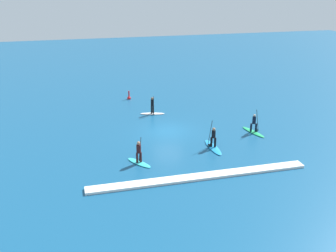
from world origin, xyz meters
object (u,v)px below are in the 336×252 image
object	(u,v)px
surfer_on_teal_board	(139,157)
surfer_on_green_board	(254,128)
surfer_on_blue_board	(213,143)
surfer_on_white_board	(152,110)
marker_buoy	(129,97)

from	to	relation	value
surfer_on_teal_board	surfer_on_green_board	size ratio (longest dim) A/B	0.78
surfer_on_teal_board	surfer_on_blue_board	distance (m)	6.58
surfer_on_white_board	surfer_on_blue_board	xyz separation A→B (m)	(3.07, -9.56, -0.08)
surfer_on_white_board	marker_buoy	distance (m)	6.03
surfer_on_teal_board	surfer_on_green_board	distance (m)	11.77
surfer_on_white_board	surfer_on_blue_board	size ratio (longest dim) A/B	0.80
surfer_on_blue_board	surfer_on_white_board	bearing A→B (deg)	16.73
surfer_on_teal_board	surfer_on_blue_board	size ratio (longest dim) A/B	0.73
surfer_on_teal_board	marker_buoy	world-z (taller)	surfer_on_teal_board
surfer_on_white_board	surfer_on_green_board	size ratio (longest dim) A/B	0.85
surfer_on_white_board	marker_buoy	bearing A→B (deg)	118.84
surfer_on_teal_board	surfer_on_blue_board	world-z (taller)	surfer_on_blue_board
surfer_on_teal_board	surfer_on_green_board	xyz separation A→B (m)	(11.21, 3.60, -0.11)
surfer_on_teal_board	surfer_on_white_board	bearing A→B (deg)	-50.67
surfer_on_green_board	marker_buoy	size ratio (longest dim) A/B	2.81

